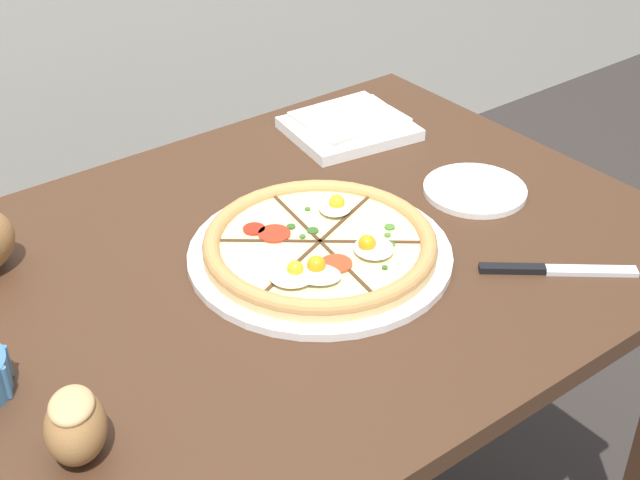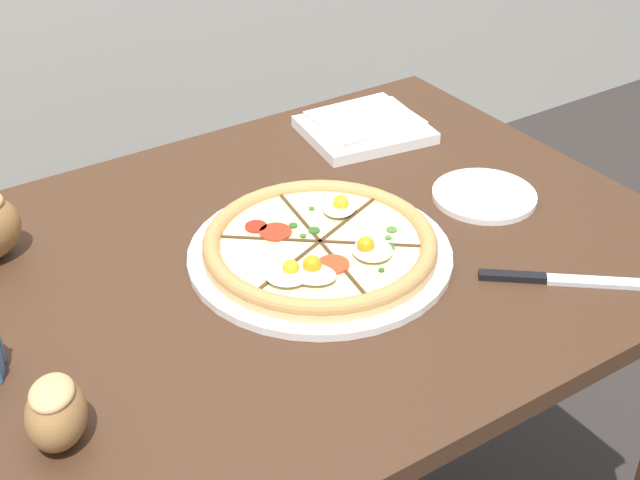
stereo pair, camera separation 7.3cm
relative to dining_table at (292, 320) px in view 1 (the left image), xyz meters
The scene contains 6 objects.
dining_table is the anchor object (origin of this frame).
pizza 0.15m from the dining_table, 49.82° to the right, with size 0.38×0.38×0.06m.
napkin_folded 0.42m from the dining_table, 38.79° to the left, with size 0.23×0.21×0.04m.
bread_piece_near 0.47m from the dining_table, 157.01° to the right, with size 0.10×0.11×0.08m.
knife_main 0.40m from the dining_table, 44.30° to the right, with size 0.18×0.15×0.01m.
side_saucer 0.36m from the dining_table, ahead, with size 0.17×0.17×0.01m.
Camera 1 is at (-0.61, -0.87, 1.48)m, focal length 50.00 mm.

